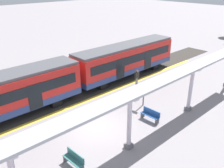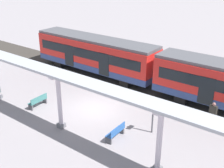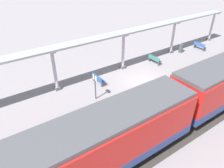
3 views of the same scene
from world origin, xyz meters
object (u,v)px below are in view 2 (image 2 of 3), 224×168
(passenger_waiting_near_edge, at_px, (213,111))
(train_near_carriage, at_px, (95,55))
(canopy_pillar_third, at_px, (59,102))
(canopy_pillar_fourth, at_px, (159,141))
(platform_info_sign, at_px, (153,114))
(bench_mid_platform, at_px, (116,132))
(bench_far_end, at_px, (38,101))

(passenger_waiting_near_edge, bearing_deg, train_near_carriage, -102.04)
(canopy_pillar_third, distance_m, canopy_pillar_fourth, 6.98)
(platform_info_sign, bearing_deg, bench_mid_platform, -36.21)
(canopy_pillar_fourth, bearing_deg, train_near_carriage, -127.15)
(canopy_pillar_third, distance_m, bench_far_end, 3.85)
(train_near_carriage, height_order, canopy_pillar_third, canopy_pillar_third)
(train_near_carriage, relative_size, canopy_pillar_third, 3.46)
(bench_mid_platform, height_order, platform_info_sign, platform_info_sign)
(bench_far_end, bearing_deg, platform_info_sign, 103.65)
(canopy_pillar_fourth, distance_m, passenger_waiting_near_edge, 6.21)
(canopy_pillar_third, xyz_separation_m, bench_mid_platform, (-1.12, 3.56, -1.41))
(train_near_carriage, bearing_deg, bench_mid_platform, 46.79)
(canopy_pillar_fourth, relative_size, platform_info_sign, 1.66)
(bench_mid_platform, bearing_deg, platform_info_sign, 143.79)
(canopy_pillar_third, distance_m, passenger_waiting_near_edge, 9.79)
(bench_far_end, bearing_deg, train_near_carriage, -172.10)
(canopy_pillar_fourth, relative_size, bench_mid_platform, 2.41)
(canopy_pillar_fourth, xyz_separation_m, bench_mid_platform, (-1.12, -3.42, -1.41))
(train_near_carriage, height_order, passenger_waiting_near_edge, train_near_carriage)
(canopy_pillar_fourth, bearing_deg, bench_mid_platform, -108.16)
(train_near_carriage, height_order, bench_far_end, train_near_carriage)
(canopy_pillar_third, xyz_separation_m, platform_info_sign, (-3.01, 4.95, -0.52))
(train_near_carriage, xyz_separation_m, bench_mid_platform, (7.59, 8.07, -1.39))
(bench_mid_platform, height_order, passenger_waiting_near_edge, passenger_waiting_near_edge)
(bench_mid_platform, bearing_deg, train_near_carriage, -133.21)
(bench_far_end, bearing_deg, canopy_pillar_fourth, 84.64)
(platform_info_sign, bearing_deg, canopy_pillar_third, -58.64)
(canopy_pillar_third, bearing_deg, bench_mid_platform, 107.48)
(platform_info_sign, xyz_separation_m, passenger_waiting_near_edge, (-3.11, 2.65, -0.30))
(canopy_pillar_fourth, height_order, platform_info_sign, canopy_pillar_fourth)
(canopy_pillar_third, relative_size, bench_mid_platform, 2.41)
(platform_info_sign, relative_size, passenger_waiting_near_edge, 1.34)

